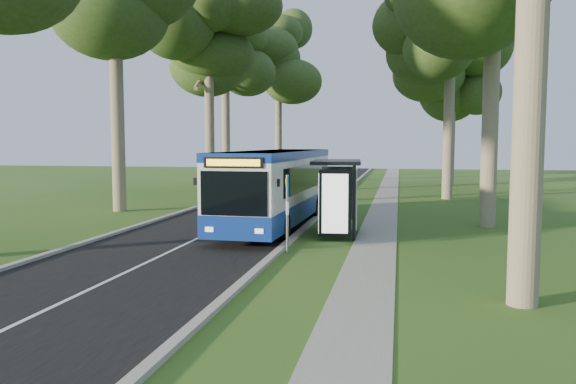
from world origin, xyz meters
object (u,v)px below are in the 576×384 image
object	(u,v)px
bus_shelter	(339,183)
litter_bin	(338,207)
bus	(278,187)
car_white	(255,177)
car_silver	(244,176)
bus_stop_sign	(287,205)

from	to	relation	value
bus_shelter	litter_bin	xyz separation A→B (m)	(-0.67, 5.98, -1.61)
bus	bus_shelter	world-z (taller)	bus
car_white	bus_shelter	bearing A→B (deg)	-68.27
car_silver	car_white	bearing A→B (deg)	46.07
bus_shelter	car_white	world-z (taller)	bus_shelter
car_white	car_silver	xyz separation A→B (m)	(-0.77, -0.70, 0.09)
bus	bus_shelter	distance (m)	3.77
bus	bus_shelter	size ratio (longest dim) A/B	3.50
bus_shelter	car_silver	bearing A→B (deg)	109.53
bus_stop_sign	car_silver	xyz separation A→B (m)	(-9.04, 26.96, -0.75)
bus	bus_stop_sign	world-z (taller)	bus
bus_stop_sign	bus_shelter	distance (m)	3.87
bus	bus_stop_sign	distance (m)	6.22
bus_shelter	car_silver	xyz separation A→B (m)	(-10.32, 23.34, -1.21)
bus	car_white	world-z (taller)	bus
bus_stop_sign	bus_shelter	xyz separation A→B (m)	(1.28, 3.62, 0.46)
bus	litter_bin	size ratio (longest dim) A/B	14.09
bus_stop_sign	litter_bin	distance (m)	9.69
bus	litter_bin	world-z (taller)	bus
bus_shelter	litter_bin	size ratio (longest dim) A/B	4.02
bus	car_silver	size ratio (longest dim) A/B	2.41
car_white	bus_stop_sign	bearing A→B (deg)	-73.29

